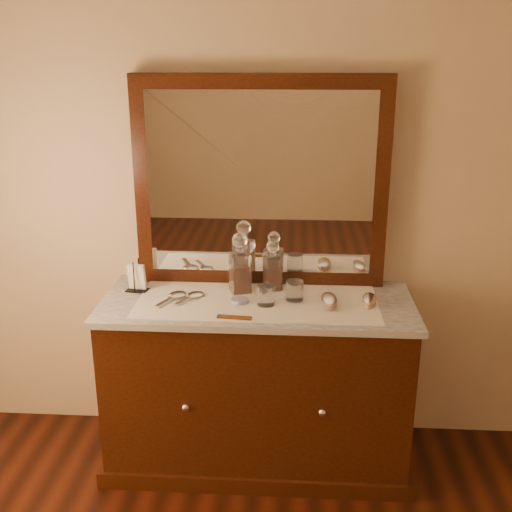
# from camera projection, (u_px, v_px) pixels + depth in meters

# --- Properties ---
(room_shell) EXTENTS (8.50, 9.00, 2.80)m
(room_shell) POSITION_uv_depth(u_px,v_px,m) (162.00, 496.00, 0.76)
(room_shell) COLOR black
(room_shell) RESTS_ON ground
(dresser_cabinet) EXTENTS (1.40, 0.55, 0.82)m
(dresser_cabinet) POSITION_uv_depth(u_px,v_px,m) (257.00, 384.00, 2.92)
(dresser_cabinet) COLOR black
(dresser_cabinet) RESTS_ON floor
(dresser_plinth) EXTENTS (1.46, 0.59, 0.08)m
(dresser_plinth) POSITION_uv_depth(u_px,v_px,m) (257.00, 449.00, 3.04)
(dresser_plinth) COLOR black
(dresser_plinth) RESTS_ON floor
(knob_left) EXTENTS (0.04, 0.04, 0.04)m
(knob_left) POSITION_uv_depth(u_px,v_px,m) (186.00, 407.00, 2.66)
(knob_left) COLOR silver
(knob_left) RESTS_ON dresser_cabinet
(knob_right) EXTENTS (0.04, 0.04, 0.04)m
(knob_right) POSITION_uv_depth(u_px,v_px,m) (322.00, 412.00, 2.62)
(knob_right) COLOR silver
(knob_right) RESTS_ON dresser_cabinet
(marble_top) EXTENTS (1.44, 0.59, 0.03)m
(marble_top) POSITION_uv_depth(u_px,v_px,m) (257.00, 303.00, 2.79)
(marble_top) COLOR silver
(marble_top) RESTS_ON dresser_cabinet
(mirror_frame) EXTENTS (1.20, 0.08, 1.00)m
(mirror_frame) POSITION_uv_depth(u_px,v_px,m) (261.00, 183.00, 2.86)
(mirror_frame) COLOR black
(mirror_frame) RESTS_ON marble_top
(mirror_glass) EXTENTS (1.06, 0.01, 0.86)m
(mirror_glass) POSITION_uv_depth(u_px,v_px,m) (260.00, 184.00, 2.83)
(mirror_glass) COLOR white
(mirror_glass) RESTS_ON marble_top
(lace_runner) EXTENTS (1.10, 0.45, 0.00)m
(lace_runner) POSITION_uv_depth(u_px,v_px,m) (257.00, 302.00, 2.77)
(lace_runner) COLOR silver
(lace_runner) RESTS_ON marble_top
(pin_dish) EXTENTS (0.08, 0.08, 0.01)m
(pin_dish) POSITION_uv_depth(u_px,v_px,m) (240.00, 300.00, 2.76)
(pin_dish) COLOR white
(pin_dish) RESTS_ON lace_runner
(comb) EXTENTS (0.15, 0.04, 0.01)m
(comb) POSITION_uv_depth(u_px,v_px,m) (234.00, 317.00, 2.59)
(comb) COLOR brown
(comb) RESTS_ON lace_runner
(napkin_rack) EXTENTS (0.11, 0.08, 0.16)m
(napkin_rack) POSITION_uv_depth(u_px,v_px,m) (137.00, 279.00, 2.88)
(napkin_rack) COLOR black
(napkin_rack) RESTS_ON marble_top
(decanter_left) EXTENTS (0.11, 0.11, 0.29)m
(decanter_left) POSITION_uv_depth(u_px,v_px,m) (240.00, 269.00, 2.85)
(decanter_left) COLOR #9B3E16
(decanter_left) RESTS_ON lace_runner
(decanter_right) EXTENTS (0.10, 0.10, 0.25)m
(decanter_right) POSITION_uv_depth(u_px,v_px,m) (273.00, 271.00, 2.88)
(decanter_right) COLOR #9B3E16
(decanter_right) RESTS_ON lace_runner
(brush_near) EXTENTS (0.08, 0.16, 0.04)m
(brush_near) POSITION_uv_depth(u_px,v_px,m) (329.00, 301.00, 2.71)
(brush_near) COLOR tan
(brush_near) RESTS_ON lace_runner
(brush_far) EXTENTS (0.08, 0.15, 0.04)m
(brush_far) POSITION_uv_depth(u_px,v_px,m) (369.00, 300.00, 2.72)
(brush_far) COLOR tan
(brush_far) RESTS_ON lace_runner
(hand_mirror_outer) EXTENTS (0.13, 0.21, 0.02)m
(hand_mirror_outer) POSITION_uv_depth(u_px,v_px,m) (175.00, 296.00, 2.80)
(hand_mirror_outer) COLOR silver
(hand_mirror_outer) RESTS_ON lace_runner
(hand_mirror_inner) EXTENTS (0.13, 0.19, 0.02)m
(hand_mirror_inner) POSITION_uv_depth(u_px,v_px,m) (193.00, 296.00, 2.81)
(hand_mirror_inner) COLOR silver
(hand_mirror_inner) RESTS_ON lace_runner
(tumblers) EXTENTS (0.21, 0.15, 0.09)m
(tumblers) POSITION_uv_depth(u_px,v_px,m) (280.00, 293.00, 2.74)
(tumblers) COLOR white
(tumblers) RESTS_ON lace_runner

